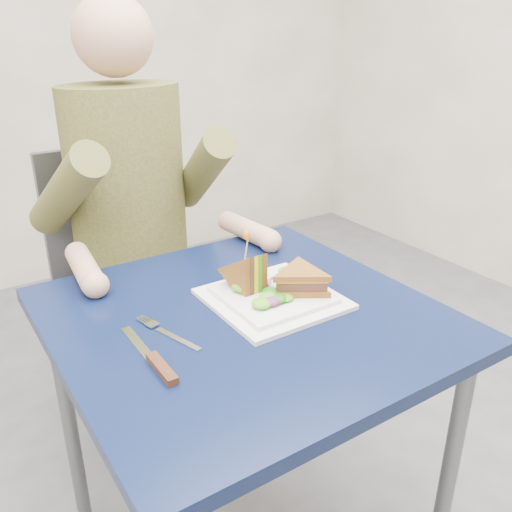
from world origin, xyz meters
TOP-DOWN VIEW (x-y plane):
  - table at (0.00, 0.00)m, footprint 0.75×0.75m
  - chair at (0.00, 0.73)m, footprint 0.42×0.40m
  - diner at (-0.00, 0.62)m, footprint 0.54×0.59m
  - plate at (0.08, 0.01)m, footprint 0.26×0.26m
  - sandwich_flat at (0.13, -0.02)m, footprint 0.20×0.20m
  - sandwich_upright at (0.04, 0.05)m, footprint 0.08×0.12m
  - fork at (-0.17, 0.01)m, footprint 0.06×0.18m
  - knife at (-0.23, -0.08)m, footprint 0.02×0.22m
  - toothpick at (0.04, 0.05)m, footprint 0.01×0.01m
  - toothpick_frill at (0.04, 0.05)m, footprint 0.01×0.01m
  - lettuce_spill at (0.08, 0.02)m, footprint 0.15×0.13m
  - onion_ring at (0.09, 0.01)m, footprint 0.04×0.04m

SIDE VIEW (x-z plane):
  - chair at x=0.00m, z-range 0.08..1.01m
  - table at x=0.00m, z-range 0.29..1.02m
  - fork at x=-0.17m, z-range 0.73..0.74m
  - knife at x=-0.23m, z-range 0.73..0.74m
  - plate at x=0.08m, z-range 0.73..0.75m
  - lettuce_spill at x=0.08m, z-range 0.75..0.77m
  - onion_ring at x=0.09m, z-range 0.75..0.78m
  - sandwich_flat at x=0.13m, z-range 0.75..0.80m
  - sandwich_upright at x=0.04m, z-range 0.72..0.85m
  - toothpick at x=0.04m, z-range 0.82..0.88m
  - toothpick_frill at x=0.04m, z-range 0.87..0.89m
  - diner at x=0.00m, z-range 0.54..1.29m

